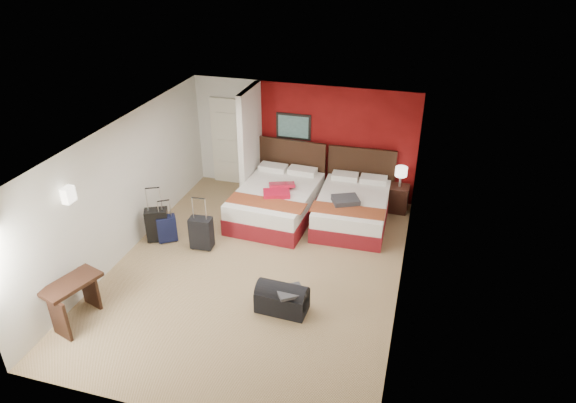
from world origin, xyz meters
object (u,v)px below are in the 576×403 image
(bed_right, at_px, (352,210))
(desk, at_px, (75,301))
(suitcase_black, at_px, (158,226))
(suitcase_charcoal, at_px, (201,234))
(bed_left, at_px, (276,203))
(duffel_bag, at_px, (282,300))
(nightstand, at_px, (398,198))
(suitcase_navy, at_px, (167,230))
(red_suitcase_open, at_px, (279,190))
(table_lamp, at_px, (401,177))

(bed_right, relative_size, desk, 2.27)
(suitcase_black, relative_size, suitcase_charcoal, 1.04)
(bed_left, bearing_deg, duffel_bag, -67.80)
(duffel_bag, bearing_deg, suitcase_black, 158.15)
(nightstand, xyz_separation_m, suitcase_navy, (-4.18, -2.46, -0.03))
(nightstand, xyz_separation_m, duffel_bag, (-1.46, -3.81, -0.08))
(bed_left, distance_m, suitcase_navy, 2.30)
(bed_right, height_order, desk, desk)
(nightstand, distance_m, suitcase_charcoal, 4.24)
(bed_right, distance_m, suitcase_black, 3.89)
(bed_right, bearing_deg, duffel_bag, -102.54)
(bed_left, relative_size, bed_right, 1.09)
(bed_right, distance_m, suitcase_navy, 3.71)
(red_suitcase_open, bearing_deg, bed_right, -9.19)
(nightstand, bearing_deg, duffel_bag, -109.64)
(desk, bearing_deg, bed_left, 80.48)
(suitcase_black, xyz_separation_m, suitcase_navy, (0.19, 0.02, -0.07))
(duffel_bag, bearing_deg, red_suitcase_open, 110.37)
(nightstand, relative_size, suitcase_charcoal, 0.94)
(suitcase_navy, bearing_deg, suitcase_black, 151.14)
(suitcase_black, bearing_deg, bed_right, 0.23)
(desk, bearing_deg, red_suitcase_open, 78.72)
(suitcase_charcoal, height_order, duffel_bag, suitcase_charcoal)
(bed_left, xyz_separation_m, bed_right, (1.57, 0.17, -0.03))
(red_suitcase_open, relative_size, suitcase_black, 1.14)
(nightstand, relative_size, suitcase_navy, 1.13)
(bed_right, height_order, table_lamp, table_lamp)
(nightstand, xyz_separation_m, desk, (-4.43, -4.91, 0.08))
(table_lamp, distance_m, duffel_bag, 4.12)
(suitcase_black, bearing_deg, red_suitcase_open, 9.30)
(duffel_bag, bearing_deg, bed_left, 111.62)
(red_suitcase_open, height_order, suitcase_charcoal, red_suitcase_open)
(nightstand, bearing_deg, table_lamp, 0.00)
(nightstand, height_order, suitcase_black, suitcase_black)
(suitcase_charcoal, distance_m, duffel_bag, 2.36)
(nightstand, bearing_deg, bed_left, -157.03)
(bed_left, xyz_separation_m, desk, (-2.00, -3.94, 0.04))
(red_suitcase_open, distance_m, suitcase_navy, 2.36)
(bed_left, height_order, table_lamp, table_lamp)
(nightstand, xyz_separation_m, suitcase_black, (-4.36, -2.48, 0.03))
(suitcase_navy, xyz_separation_m, desk, (-0.25, -2.45, 0.11))
(suitcase_navy, height_order, desk, desk)
(bed_right, relative_size, nightstand, 3.47)
(duffel_bag, distance_m, desk, 3.17)
(bed_left, relative_size, desk, 2.46)
(red_suitcase_open, bearing_deg, table_lamp, 4.74)
(desk, bearing_deg, table_lamp, 65.30)
(suitcase_black, bearing_deg, duffel_bag, -50.23)
(bed_left, xyz_separation_m, suitcase_charcoal, (-1.00, -1.54, -0.02))
(bed_right, xyz_separation_m, red_suitcase_open, (-1.47, -0.27, 0.40))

